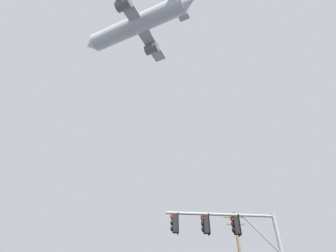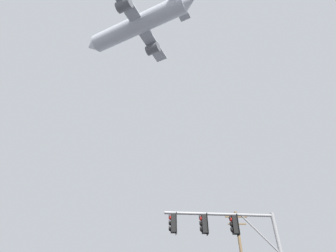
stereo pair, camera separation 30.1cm
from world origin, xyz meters
name	(u,v)px [view 2 (the right image)]	position (x,y,z in m)	size (l,w,h in m)	color
signal_pole_near	(233,238)	(3.87, 6.90, 4.50)	(5.86, 0.61, 5.81)	gray
airplane	(138,25)	(-4.29, 21.39, 44.03)	(21.18, 16.35, 6.18)	#B7BCC6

